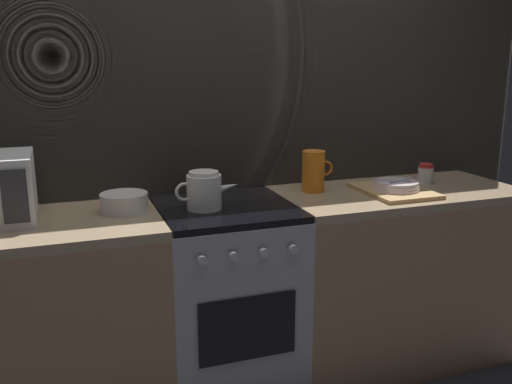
{
  "coord_description": "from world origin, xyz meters",
  "views": [
    {
      "loc": [
        -0.68,
        -2.3,
        1.55
      ],
      "look_at": [
        0.14,
        0.0,
        0.95
      ],
      "focal_mm": 39.19,
      "sensor_mm": 36.0,
      "label": 1
    }
  ],
  "objects_px": {
    "stove_unit": "(227,299)",
    "spice_jar": "(425,174)",
    "kettle": "(204,191)",
    "mixing_bowl": "(124,202)",
    "pitcher": "(314,171)",
    "dish_pile": "(395,188)"
  },
  "relations": [
    {
      "from": "kettle",
      "to": "stove_unit",
      "type": "bearing_deg",
      "value": 12.15
    },
    {
      "from": "pitcher",
      "to": "mixing_bowl",
      "type": "bearing_deg",
      "value": -176.09
    },
    {
      "from": "stove_unit",
      "to": "mixing_bowl",
      "type": "bearing_deg",
      "value": 172.99
    },
    {
      "from": "mixing_bowl",
      "to": "pitcher",
      "type": "relative_size",
      "value": 1.0
    },
    {
      "from": "pitcher",
      "to": "dish_pile",
      "type": "relative_size",
      "value": 0.5
    },
    {
      "from": "spice_jar",
      "to": "kettle",
      "type": "bearing_deg",
      "value": -175.46
    },
    {
      "from": "kettle",
      "to": "pitcher",
      "type": "distance_m",
      "value": 0.6
    },
    {
      "from": "stove_unit",
      "to": "pitcher",
      "type": "distance_m",
      "value": 0.74
    },
    {
      "from": "spice_jar",
      "to": "pitcher",
      "type": "bearing_deg",
      "value": 176.14
    },
    {
      "from": "stove_unit",
      "to": "pitcher",
      "type": "bearing_deg",
      "value": 13.48
    },
    {
      "from": "pitcher",
      "to": "dish_pile",
      "type": "height_order",
      "value": "pitcher"
    },
    {
      "from": "mixing_bowl",
      "to": "pitcher",
      "type": "height_order",
      "value": "pitcher"
    },
    {
      "from": "kettle",
      "to": "mixing_bowl",
      "type": "xyz_separation_m",
      "value": [
        -0.33,
        0.07,
        -0.04
      ]
    },
    {
      "from": "kettle",
      "to": "dish_pile",
      "type": "height_order",
      "value": "kettle"
    },
    {
      "from": "stove_unit",
      "to": "spice_jar",
      "type": "xyz_separation_m",
      "value": [
        1.1,
        0.07,
        0.5
      ]
    },
    {
      "from": "kettle",
      "to": "pitcher",
      "type": "relative_size",
      "value": 1.42
    },
    {
      "from": "kettle",
      "to": "mixing_bowl",
      "type": "height_order",
      "value": "kettle"
    },
    {
      "from": "stove_unit",
      "to": "spice_jar",
      "type": "bearing_deg",
      "value": 3.84
    },
    {
      "from": "pitcher",
      "to": "spice_jar",
      "type": "bearing_deg",
      "value": -3.86
    },
    {
      "from": "pitcher",
      "to": "spice_jar",
      "type": "relative_size",
      "value": 1.9
    },
    {
      "from": "kettle",
      "to": "dish_pile",
      "type": "bearing_deg",
      "value": -2.0
    },
    {
      "from": "mixing_bowl",
      "to": "pitcher",
      "type": "bearing_deg",
      "value": 3.91
    }
  ]
}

